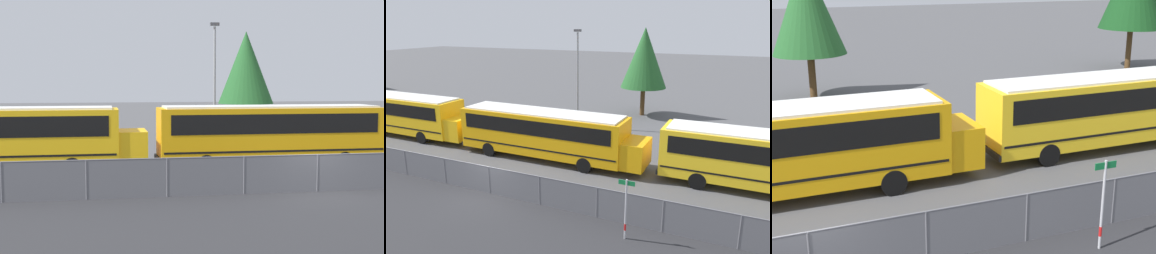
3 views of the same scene
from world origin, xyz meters
TOP-DOWN VIEW (x-y plane):
  - ground_plane at (0.00, 0.00)m, footprint 200.00×200.00m
  - road_strip at (0.00, -6.00)m, footprint 114.44×12.00m
  - fence at (0.00, -0.00)m, footprint 80.51×0.07m
  - school_bus_1 at (-13.37, 6.06)m, footprint 13.01×2.61m
  - school_bus_2 at (0.15, 5.94)m, footprint 13.01×2.61m
  - street_sign at (7.96, -1.19)m, footprint 0.70×0.09m
  - light_pole at (-1.32, 14.15)m, footprint 0.60×0.24m
  - tree_0 at (2.64, 20.88)m, footprint 4.40×4.40m

SIDE VIEW (x-z plane):
  - ground_plane at x=0.00m, z-range 0.00..0.00m
  - road_strip at x=0.00m, z-range 0.00..0.01m
  - fence at x=0.00m, z-range 0.02..1.57m
  - street_sign at x=7.96m, z-range 0.09..2.81m
  - school_bus_1 at x=-13.37m, z-range 0.30..3.58m
  - school_bus_2 at x=0.15m, z-range 0.30..3.58m
  - light_pole at x=-1.32m, z-range 0.39..8.76m
  - tree_0 at x=2.64m, z-range 1.37..9.87m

